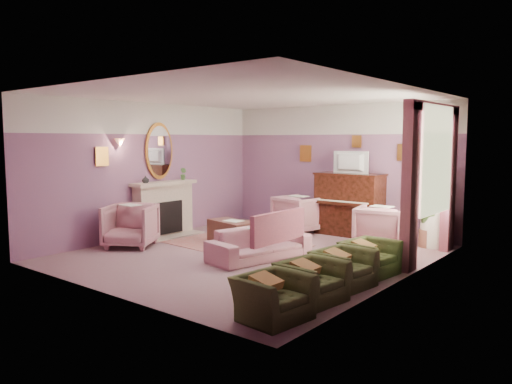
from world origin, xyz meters
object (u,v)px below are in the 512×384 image
Objects in this scene: floral_armchair_left at (299,212)px; floral_armchair_front at (130,223)px; floral_armchair_right at (381,225)px; olive_chair_a at (273,290)px; olive_chair_c at (343,262)px; television at (349,161)px; side_table at (434,229)px; piano at (349,205)px; coffee_table at (232,232)px; olive_chair_d at (370,252)px; sofa at (260,238)px; olive_chair_b at (312,275)px.

floral_armchair_left is 3.64m from floral_armchair_front.
floral_armchair_right is 4.72m from floral_armchair_front.
olive_chair_c is at bearing 90.00° from olive_chair_a.
floral_armchair_front is (-2.68, -3.61, -1.15)m from television.
floral_armchair_left reaches higher than side_table.
floral_armchair_front is at bearing -126.21° from piano.
coffee_table is 3.90m from side_table.
side_table is at bearing 87.85° from olive_chair_d.
floral_armchair_left is at bearing 132.50° from olive_chair_c.
television is 1.01× the size of olive_chair_a.
piano is 5.36m from olive_chair_a.
floral_armchair_front is at bearing -141.28° from side_table.
floral_armchair_right is at bearing 35.93° from floral_armchair_front.
floral_armchair_right is 1.82m from olive_chair_d.
side_table is at bearing 54.82° from sofa.
olive_chair_b is at bearing -32.92° from coffee_table.
floral_armchair_front is 4.43m from olive_chair_c.
floral_armchair_left is 5.38m from olive_chair_a.
sofa is at bearing 131.17° from olive_chair_a.
olive_chair_a is at bearing -48.83° from sofa.
floral_armchair_left is 4.69m from olive_chair_b.
television reaches higher than floral_armchair_right.
television is 1.01× the size of olive_chair_c.
piano reaches higher than olive_chair_c.
floral_armchair_front is 4.64m from olive_chair_a.
olive_chair_a is (2.74, -4.63, -0.11)m from floral_armchair_left.
sofa is at bearing -93.33° from piano.
side_table reaches higher than olive_chair_a.
floral_armchair_left is 1.15× the size of olive_chair_b.
floral_armchair_front is 4.46m from olive_chair_b.
floral_armchair_right is 3.41m from olive_chair_b.
coffee_table is 2.87m from floral_armchair_right.
coffee_table is at bearing -122.84° from television.
sofa is 2.32× the size of olive_chair_d.
television reaches higher than olive_chair_a.
olive_chair_a is 1.13× the size of side_table.
television is 0.88× the size of floral_armchair_left.
floral_armchair_front is 4.55m from olive_chair_d.
olive_chair_a is at bearing -81.86° from floral_armchair_right.
floral_armchair_front is at bearing -176.93° from olive_chair_c.
olive_chair_a is 1.64m from olive_chair_c.
floral_armchair_right is at bearing -37.92° from piano.
side_table is at bearing 50.81° from floral_armchair_right.
olive_chair_b is 1.13× the size of side_table.
floral_armchair_left is 2.87m from side_table.
floral_armchair_right is (1.31, 1.99, 0.08)m from sofa.
floral_armchair_right is at bearing 27.53° from coffee_table.
floral_armchair_right is at bearing 103.25° from olive_chair_c.
olive_chair_c is (0.60, -2.53, -0.11)m from floral_armchair_right.
floral_armchair_left is 1.30× the size of side_table.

